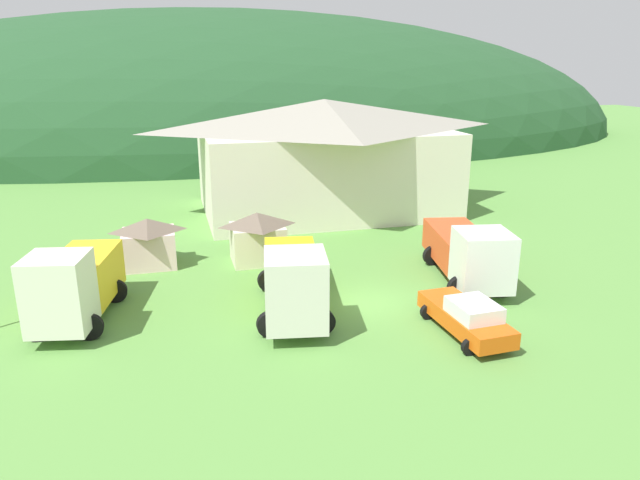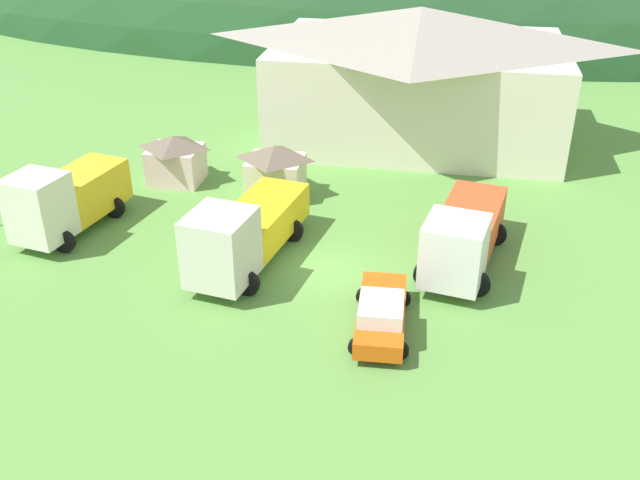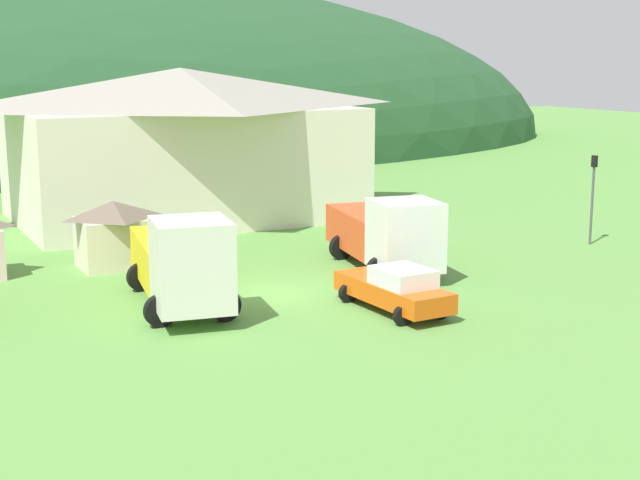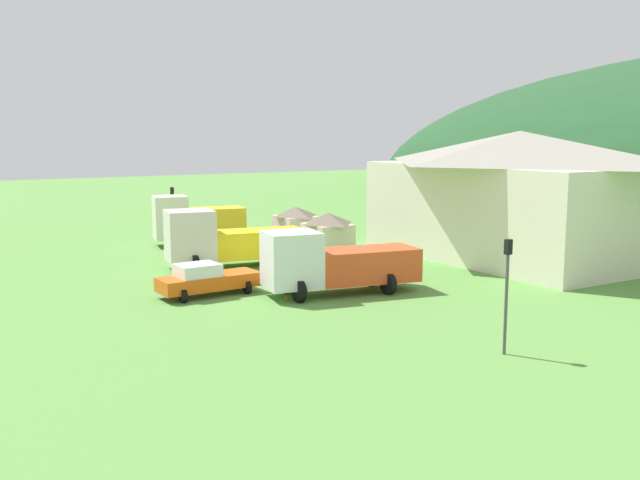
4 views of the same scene
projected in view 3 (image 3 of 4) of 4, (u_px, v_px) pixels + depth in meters
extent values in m
plane|color=#5B9342|center=(270.00, 295.00, 35.11)|extent=(200.00, 200.00, 0.00)
ellipsoid|color=#234C28|center=(4.00, 150.00, 89.19)|extent=(121.59, 60.00, 35.13)
cube|color=silver|center=(183.00, 163.00, 51.32)|extent=(17.75, 11.85, 6.13)
pyramid|color=gray|center=(180.00, 88.00, 50.51)|extent=(19.17, 12.80, 2.15)
cube|color=beige|center=(114.00, 243.00, 39.48)|extent=(2.93, 2.56, 2.13)
pyramid|color=#6B5B4C|center=(113.00, 210.00, 39.20)|extent=(3.16, 2.76, 0.75)
cube|color=silver|center=(192.00, 264.00, 30.87)|extent=(2.92, 3.11, 3.03)
cube|color=black|center=(192.00, 246.00, 30.61)|extent=(1.69, 2.38, 0.97)
cube|color=yellow|center=(173.00, 259.00, 34.93)|extent=(3.41, 6.01, 1.64)
cylinder|color=black|center=(225.00, 306.00, 31.50)|extent=(1.10, 0.30, 1.10)
cylinder|color=black|center=(160.00, 311.00, 30.83)|extent=(1.10, 0.30, 1.10)
cylinder|color=black|center=(198.00, 273.00, 36.21)|extent=(1.10, 0.30, 1.10)
cylinder|color=black|center=(141.00, 277.00, 35.55)|extent=(1.10, 0.30, 1.10)
cube|color=white|center=(405.00, 235.00, 36.67)|extent=(2.92, 3.01, 2.75)
cube|color=black|center=(407.00, 221.00, 36.43)|extent=(1.69, 2.29, 0.88)
cube|color=#E04C23|center=(371.00, 230.00, 40.50)|extent=(3.42, 5.71, 1.68)
cylinder|color=black|center=(430.00, 267.00, 37.25)|extent=(1.10, 0.30, 1.10)
cylinder|color=black|center=(379.00, 271.00, 36.62)|extent=(1.10, 0.30, 1.10)
cylinder|color=black|center=(387.00, 244.00, 41.73)|extent=(1.10, 0.30, 1.10)
cylinder|color=black|center=(341.00, 247.00, 41.10)|extent=(1.10, 0.30, 1.10)
cube|color=#DE5611|center=(393.00, 291.00, 32.83)|extent=(2.07, 5.20, 0.70)
cube|color=silver|center=(403.00, 277.00, 32.18)|extent=(1.77, 2.13, 0.62)
cylinder|color=black|center=(440.00, 309.00, 31.82)|extent=(0.68, 0.24, 0.68)
cylinder|color=black|center=(403.00, 316.00, 31.04)|extent=(0.68, 0.24, 0.68)
cylinder|color=black|center=(383.00, 288.00, 34.76)|extent=(0.68, 0.24, 0.68)
cylinder|color=black|center=(348.00, 293.00, 33.98)|extent=(0.68, 0.24, 0.68)
cylinder|color=#4C4C51|center=(592.00, 206.00, 44.12)|extent=(0.12, 0.12, 3.74)
cube|color=black|center=(595.00, 161.00, 43.70)|extent=(0.20, 0.24, 0.55)
sphere|color=yellow|center=(593.00, 161.00, 43.82)|extent=(0.14, 0.14, 0.14)
cone|color=orange|center=(416.00, 284.00, 36.78)|extent=(0.36, 0.36, 0.57)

